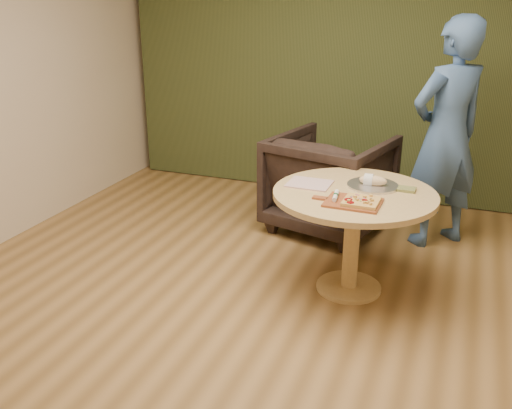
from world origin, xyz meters
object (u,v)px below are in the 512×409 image
at_px(flatbread_pizza, 361,201).
at_px(pedestal_table, 354,211).
at_px(serving_tray, 373,185).
at_px(person_standing, 446,135).
at_px(cutlery_roll, 336,196).
at_px(bread_roll, 372,180).
at_px(pizza_paddle, 351,202).
at_px(armchair, 330,178).

bearing_deg(flatbread_pizza, pedestal_table, 110.36).
xyz_separation_m(serving_tray, person_standing, (0.42, 0.94, 0.18)).
xyz_separation_m(pedestal_table, cutlery_roll, (-0.09, -0.20, 0.17)).
distance_m(flatbread_pizza, bread_roll, 0.40).
bearing_deg(cutlery_roll, flatbread_pizza, -20.02).
relative_size(cutlery_roll, serving_tray, 0.56).
distance_m(cutlery_roll, person_standing, 1.43).
bearing_deg(flatbread_pizza, cutlery_roll, 167.30).
bearing_deg(pizza_paddle, armchair, 110.45).
bearing_deg(armchair, serving_tray, 133.78).
bearing_deg(pedestal_table, bread_roll, 61.08).
distance_m(cutlery_roll, bread_roll, 0.40).
xyz_separation_m(cutlery_roll, serving_tray, (0.18, 0.36, -0.02)).
bearing_deg(armchair, bread_roll, 133.35).
height_order(cutlery_roll, person_standing, person_standing).
bearing_deg(serving_tray, bread_roll, -180.00).
distance_m(pedestal_table, cutlery_roll, 0.28).
bearing_deg(pizza_paddle, pedestal_table, 97.69).
bearing_deg(bread_roll, cutlery_roll, -115.56).
relative_size(bread_roll, person_standing, 0.10).
height_order(flatbread_pizza, cutlery_roll, flatbread_pizza).
bearing_deg(pedestal_table, cutlery_roll, -112.88).
bearing_deg(armchair, pizza_paddle, 123.12).
relative_size(serving_tray, person_standing, 0.19).
xyz_separation_m(pizza_paddle, person_standing, (0.48, 1.32, 0.18)).
distance_m(pizza_paddle, armchair, 1.38).
distance_m(pizza_paddle, person_standing, 1.42).
height_order(pedestal_table, pizza_paddle, pizza_paddle).
relative_size(flatbread_pizza, cutlery_roll, 1.13).
distance_m(flatbread_pizza, person_standing, 1.41).
bearing_deg(flatbread_pizza, bread_roll, 90.75).
xyz_separation_m(flatbread_pizza, armchair, (-0.51, 1.29, -0.30)).
xyz_separation_m(bread_roll, armchair, (-0.50, 0.89, -0.32)).
bearing_deg(pizza_paddle, serving_tray, 81.23).
bearing_deg(serving_tray, cutlery_roll, -116.71).
distance_m(pedestal_table, flatbread_pizza, 0.31).
bearing_deg(person_standing, pedestal_table, 20.91).
relative_size(cutlery_roll, person_standing, 0.11).
bearing_deg(cutlery_roll, bread_roll, 57.11).
relative_size(cutlery_roll, bread_roll, 1.03).
height_order(cutlery_roll, armchair, armchair).
xyz_separation_m(cutlery_roll, person_standing, (0.59, 1.29, 0.16)).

